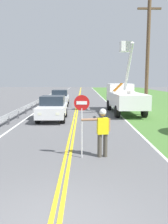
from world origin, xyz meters
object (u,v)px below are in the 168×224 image
object	(u,v)px
oncoming_sedan_nearest	(52,108)
oncoming_sedan_second	(60,98)
flagger_worker	(102,129)
utility_pole_near	(148,57)
stop_sign_paddle	(82,112)
utility_bucket_truck	(124,96)

from	to	relation	value
oncoming_sedan_nearest	oncoming_sedan_second	size ratio (longest dim) A/B	0.99
flagger_worker	utility_pole_near	size ratio (longest dim) A/B	0.21
stop_sign_paddle	utility_bucket_truck	bearing A→B (deg)	72.75
flagger_worker	stop_sign_paddle	xyz separation A→B (m)	(-0.76, -0.11, 0.66)
flagger_worker	oncoming_sedan_second	bearing A→B (deg)	100.76
stop_sign_paddle	utility_pole_near	distance (m)	11.74
utility_bucket_truck	oncoming_sedan_second	xyz separation A→B (m)	(-6.06, 5.53, -0.60)
stop_sign_paddle	utility_pole_near	bearing A→B (deg)	63.41
flagger_worker	oncoming_sedan_second	distance (m)	17.30
stop_sign_paddle	utility_pole_near	xyz separation A→B (m)	(5.09, 10.18, 2.86)
oncoming_sedan_nearest	oncoming_sedan_second	world-z (taller)	same
oncoming_sedan_second	oncoming_sedan_nearest	bearing A→B (deg)	-87.72
utility_bucket_truck	oncoming_sedan_second	world-z (taller)	utility_bucket_truck
utility_bucket_truck	oncoming_sedan_second	bearing A→B (deg)	137.61
utility_pole_near	oncoming_sedan_second	bearing A→B (deg)	137.53
utility_bucket_truck	utility_pole_near	xyz separation A→B (m)	(1.50, -1.39, 3.14)
utility_bucket_truck	stop_sign_paddle	bearing A→B (deg)	-107.25
oncoming_sedan_second	stop_sign_paddle	bearing A→B (deg)	-81.79
stop_sign_paddle	utility_pole_near	size ratio (longest dim) A/B	0.27
stop_sign_paddle	flagger_worker	bearing A→B (deg)	7.98
flagger_worker	stop_sign_paddle	bearing A→B (deg)	-172.02
oncoming_sedan_second	utility_pole_near	xyz separation A→B (m)	(7.56, -6.92, 3.74)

